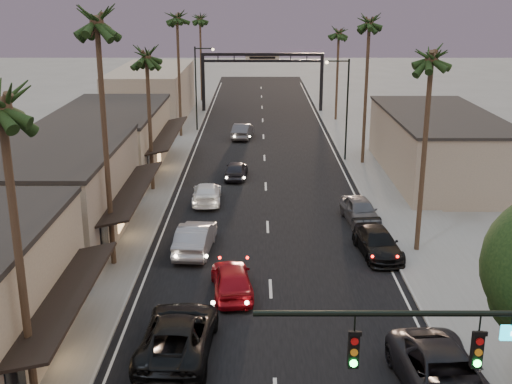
{
  "coord_description": "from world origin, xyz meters",
  "views": [
    {
      "loc": [
        -0.71,
        -10.62,
        14.39
      ],
      "look_at": [
        -0.75,
        27.55,
        2.5
      ],
      "focal_mm": 45.0,
      "sensor_mm": 36.0,
      "label": 1
    }
  ],
  "objects_px": {
    "palm_rc": "(339,29)",
    "oncoming_red": "(232,279)",
    "streetlight_right": "(344,102)",
    "curbside_black": "(378,243)",
    "palm_far": "(200,16)",
    "oncoming_pickup": "(178,334)",
    "streetlight_left": "(198,82)",
    "curbside_near": "(444,377)",
    "arch": "(262,67)",
    "traffic_signal": "(501,366)",
    "palm_ld": "(177,14)",
    "palm_lb": "(96,14)",
    "palm_ra": "(432,51)",
    "palm_lc": "(146,50)",
    "palm_rb": "(370,18)",
    "oncoming_silver": "(195,238)"
  },
  "relations": [
    {
      "from": "palm_lb",
      "to": "palm_ra",
      "type": "xyz_separation_m",
      "value": [
        17.2,
        2.0,
        -1.94
      ]
    },
    {
      "from": "palm_lb",
      "to": "palm_rc",
      "type": "bearing_deg",
      "value": 67.73
    },
    {
      "from": "curbside_near",
      "to": "curbside_black",
      "type": "bearing_deg",
      "value": 85.05
    },
    {
      "from": "streetlight_right",
      "to": "curbside_black",
      "type": "distance_m",
      "value": 22.06
    },
    {
      "from": "palm_lb",
      "to": "palm_rb",
      "type": "xyz_separation_m",
      "value": [
        17.2,
        22.0,
        -0.97
      ]
    },
    {
      "from": "curbside_near",
      "to": "arch",
      "type": "bearing_deg",
      "value": 90.94
    },
    {
      "from": "palm_ld",
      "to": "curbside_near",
      "type": "distance_m",
      "value": 48.91
    },
    {
      "from": "arch",
      "to": "palm_ra",
      "type": "bearing_deg",
      "value": -79.41
    },
    {
      "from": "arch",
      "to": "streetlight_left",
      "type": "bearing_deg",
      "value": -119.97
    },
    {
      "from": "palm_far",
      "to": "streetlight_right",
      "type": "bearing_deg",
      "value": -65.24
    },
    {
      "from": "palm_ra",
      "to": "streetlight_right",
      "type": "bearing_deg",
      "value": 94.57
    },
    {
      "from": "palm_ra",
      "to": "palm_ld",
      "type": "bearing_deg",
      "value": 119.02
    },
    {
      "from": "arch",
      "to": "palm_rb",
      "type": "height_order",
      "value": "palm_rb"
    },
    {
      "from": "palm_rc",
      "to": "palm_far",
      "type": "relative_size",
      "value": 0.92
    },
    {
      "from": "palm_lb",
      "to": "palm_lc",
      "type": "bearing_deg",
      "value": 90.0
    },
    {
      "from": "palm_ld",
      "to": "traffic_signal",
      "type": "bearing_deg",
      "value": -74.35
    },
    {
      "from": "palm_rb",
      "to": "oncoming_pickup",
      "type": "relative_size",
      "value": 2.28
    },
    {
      "from": "palm_far",
      "to": "palm_rb",
      "type": "bearing_deg",
      "value": -63.57
    },
    {
      "from": "palm_rc",
      "to": "oncoming_red",
      "type": "bearing_deg",
      "value": -103.03
    },
    {
      "from": "palm_rc",
      "to": "curbside_near",
      "type": "xyz_separation_m",
      "value": [
        -2.4,
        -54.17,
        -9.58
      ]
    },
    {
      "from": "streetlight_right",
      "to": "palm_far",
      "type": "bearing_deg",
      "value": 114.76
    },
    {
      "from": "streetlight_right",
      "to": "oncoming_red",
      "type": "xyz_separation_m",
      "value": [
        -8.86,
        -26.55,
        -4.52
      ]
    },
    {
      "from": "traffic_signal",
      "to": "palm_ld",
      "type": "xyz_separation_m",
      "value": [
        -14.29,
        51.0,
        7.33
      ]
    },
    {
      "from": "palm_rb",
      "to": "oncoming_silver",
      "type": "distance_m",
      "value": 26.48
    },
    {
      "from": "palm_ld",
      "to": "palm_rc",
      "type": "bearing_deg",
      "value": 27.62
    },
    {
      "from": "traffic_signal",
      "to": "streetlight_left",
      "type": "height_order",
      "value": "streetlight_left"
    },
    {
      "from": "palm_lc",
      "to": "palm_rc",
      "type": "height_order",
      "value": "same"
    },
    {
      "from": "palm_far",
      "to": "oncoming_red",
      "type": "relative_size",
      "value": 2.79
    },
    {
      "from": "palm_ra",
      "to": "palm_rb",
      "type": "relative_size",
      "value": 0.93
    },
    {
      "from": "streetlight_right",
      "to": "palm_lb",
      "type": "relative_size",
      "value": 0.59
    },
    {
      "from": "oncoming_pickup",
      "to": "oncoming_silver",
      "type": "xyz_separation_m",
      "value": [
        -0.29,
        11.0,
        -0.01
      ]
    },
    {
      "from": "palm_far",
      "to": "curbside_near",
      "type": "xyz_separation_m",
      "value": [
        14.5,
        -68.17,
        -10.56
      ]
    },
    {
      "from": "oncoming_pickup",
      "to": "palm_lb",
      "type": "bearing_deg",
      "value": -59.87
    },
    {
      "from": "palm_lb",
      "to": "curbside_near",
      "type": "relative_size",
      "value": 2.39
    },
    {
      "from": "oncoming_silver",
      "to": "curbside_black",
      "type": "xyz_separation_m",
      "value": [
        10.46,
        -0.51,
        -0.12
      ]
    },
    {
      "from": "palm_lc",
      "to": "oncoming_pickup",
      "type": "xyz_separation_m",
      "value": [
        4.64,
        -23.05,
        -9.6
      ]
    },
    {
      "from": "arch",
      "to": "palm_lc",
      "type": "relative_size",
      "value": 1.25
    },
    {
      "from": "oncoming_pickup",
      "to": "arch",
      "type": "bearing_deg",
      "value": -90.97
    },
    {
      "from": "palm_lb",
      "to": "streetlight_left",
      "type": "bearing_deg",
      "value": 87.33
    },
    {
      "from": "palm_lb",
      "to": "oncoming_red",
      "type": "distance_m",
      "value": 14.67
    },
    {
      "from": "traffic_signal",
      "to": "palm_ra",
      "type": "relative_size",
      "value": 0.64
    },
    {
      "from": "arch",
      "to": "palm_lb",
      "type": "bearing_deg",
      "value": -100.16
    },
    {
      "from": "palm_ld",
      "to": "palm_ra",
      "type": "relative_size",
      "value": 1.08
    },
    {
      "from": "traffic_signal",
      "to": "palm_far",
      "type": "height_order",
      "value": "palm_far"
    },
    {
      "from": "palm_ra",
      "to": "oncoming_red",
      "type": "xyz_separation_m",
      "value": [
        -10.54,
        -5.55,
        -10.64
      ]
    },
    {
      "from": "streetlight_left",
      "to": "curbside_near",
      "type": "distance_m",
      "value": 50.12
    },
    {
      "from": "traffic_signal",
      "to": "oncoming_pickup",
      "type": "height_order",
      "value": "traffic_signal"
    },
    {
      "from": "palm_far",
      "to": "curbside_black",
      "type": "relative_size",
      "value": 2.61
    },
    {
      "from": "oncoming_pickup",
      "to": "streetlight_right",
      "type": "bearing_deg",
      "value": -105.75
    },
    {
      "from": "palm_far",
      "to": "arch",
      "type": "bearing_deg",
      "value": -43.95
    }
  ]
}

